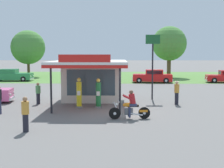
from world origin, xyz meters
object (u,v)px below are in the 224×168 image
gas_pump_nearside (79,94)px  parked_car_back_row_centre (153,77)px  bystander_chatting_near_pumps (38,93)px  parked_car_back_row_centre_right (11,75)px  bystander_admiring_sedan (177,92)px  gas_pump_offside (98,94)px  parked_car_back_row_left (91,77)px  motorcycle_with_rider (130,107)px  bystander_standing_back_lot (25,113)px  roadside_pole_sign (153,56)px

gas_pump_nearside → parked_car_back_row_centre: 19.11m
gas_pump_nearside → bystander_chatting_near_pumps: 3.34m
parked_car_back_row_centre_right → bystander_admiring_sedan: size_ratio=3.31×
gas_pump_offside → parked_car_back_row_left: size_ratio=0.35×
gas_pump_nearside → motorcycle_with_rider: (3.22, -3.51, -0.25)m
gas_pump_offside → bystander_chatting_near_pumps: gas_pump_offside is taller
gas_pump_nearside → bystander_standing_back_lot: bearing=-104.2°
bystander_standing_back_lot → bystander_admiring_sedan: bystander_admiring_sedan is taller
gas_pump_offside → roadside_pole_sign: (3.94, 3.87, 2.51)m
parked_car_back_row_centre_right → gas_pump_offside: bearing=-57.4°
motorcycle_with_rider → parked_car_back_row_centre_right: size_ratio=0.41×
motorcycle_with_rider → bystander_standing_back_lot: size_ratio=1.40×
gas_pump_nearside → bystander_admiring_sedan: bearing=11.5°
parked_car_back_row_left → bystander_standing_back_lot: 24.77m
motorcycle_with_rider → parked_car_back_row_centre_right: 27.46m
motorcycle_with_rider → bystander_chatting_near_pumps: motorcycle_with_rider is taller
bystander_chatting_near_pumps → bystander_admiring_sedan: bearing=-0.0°
bystander_chatting_near_pumps → roadside_pole_sign: (8.26, 2.51, 2.59)m
bystander_admiring_sedan → motorcycle_with_rider: bearing=-125.1°
gas_pump_nearside → parked_car_back_row_centre: bearing=69.2°
gas_pump_offside → motorcycle_with_rider: 4.02m
gas_pump_offside → bystander_chatting_near_pumps: 4.53m
bystander_standing_back_lot → bystander_admiring_sedan: bearing=43.2°
motorcycle_with_rider → parked_car_back_row_centre_right: bearing=122.1°
gas_pump_offside → parked_car_back_row_centre_right: bearing=122.6°
parked_car_back_row_centre → roadside_pole_sign: 14.33m
gas_pump_nearside → bystander_admiring_sedan: size_ratio=1.19×
gas_pump_offside → roadside_pole_sign: roadside_pole_sign is taller
parked_car_back_row_centre → bystander_standing_back_lot: size_ratio=3.15×
parked_car_back_row_centre → bystander_standing_back_lot: 25.67m
parked_car_back_row_left → parked_car_back_row_centre: bearing=-3.8°
gas_pump_nearside → bystander_chatting_near_pumps: size_ratio=1.30×
roadside_pole_sign → bystander_chatting_near_pumps: bearing=-163.1°
gas_pump_offside → bystander_admiring_sedan: gas_pump_offside is taller
parked_car_back_row_centre_right → parked_car_back_row_centre: size_ratio=1.07×
parked_car_back_row_centre → bystander_chatting_near_pumps: bearing=-120.8°
parked_car_back_row_centre_right → gas_pump_nearside: bearing=-60.1°
gas_pump_offside → bystander_admiring_sedan: (5.36, 1.35, 0.00)m
motorcycle_with_rider → bystander_admiring_sedan: bearing=54.9°
bystander_chatting_near_pumps → bystander_standing_back_lot: 7.88m
gas_pump_nearside → roadside_pole_sign: size_ratio=0.40×
bystander_admiring_sedan → roadside_pole_sign: (-1.42, 2.52, 2.50)m
gas_pump_nearside → bystander_standing_back_lot: (-1.61, -6.39, -0.05)m
gas_pump_nearside → bystander_admiring_sedan: gas_pump_nearside is taller
gas_pump_offside → parked_car_back_row_left: (-2.15, 18.37, -0.19)m
motorcycle_with_rider → roadside_pole_sign: size_ratio=0.45×
parked_car_back_row_centre_right → bystander_standing_back_lot: size_ratio=3.38×
bystander_standing_back_lot → bystander_admiring_sedan: size_ratio=0.98×
parked_car_back_row_centre_right → bystander_admiring_sedan: bystander_admiring_sedan is taller
parked_car_back_row_centre_right → parked_car_back_row_centre: parked_car_back_row_centre is taller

